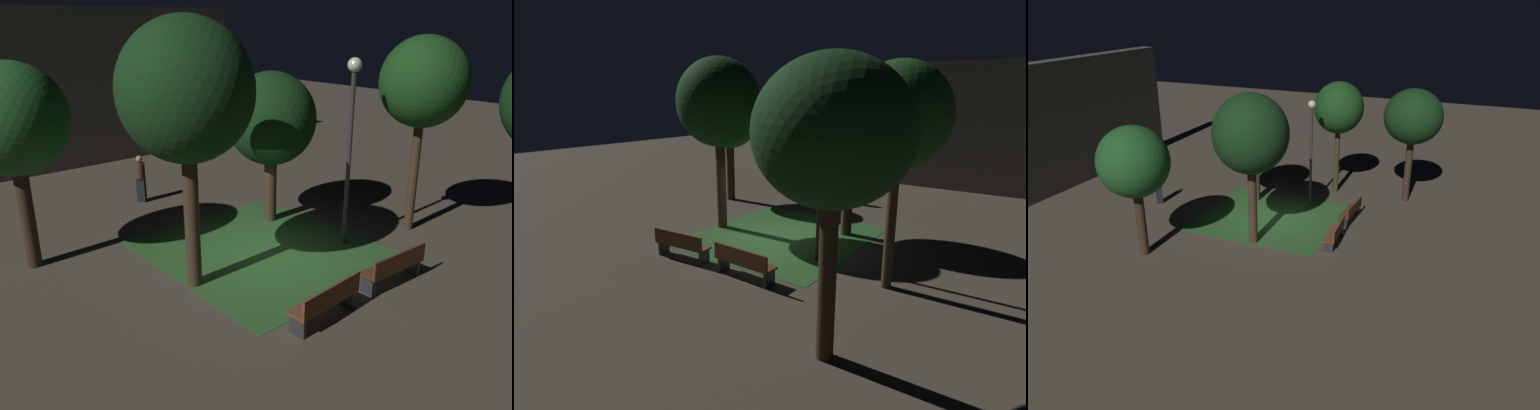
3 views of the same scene
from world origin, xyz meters
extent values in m
plane|color=#4C4438|center=(0.00, 0.00, 0.00)|extent=(60.00, 60.00, 0.00)
cube|color=#2D6028|center=(0.12, 0.35, 0.01)|extent=(5.35, 5.98, 0.01)
cube|color=brown|center=(-1.18, -3.04, 0.45)|extent=(1.83, 0.59, 0.06)
cube|color=brown|center=(-1.16, -3.25, 0.68)|extent=(1.80, 0.17, 0.40)
cube|color=#2D2D33|center=(-1.97, -3.09, 0.21)|extent=(0.10, 0.39, 0.42)
cube|color=#2D2D33|center=(-0.38, -2.99, 0.21)|extent=(0.10, 0.39, 0.42)
cube|color=#512D19|center=(1.18, -3.04, 0.45)|extent=(1.82, 0.57, 0.06)
cube|color=#512D19|center=(1.16, -3.25, 0.68)|extent=(1.80, 0.16, 0.40)
cube|color=#2D2D33|center=(0.38, -2.99, 0.21)|extent=(0.10, 0.39, 0.42)
cube|color=#2D2D33|center=(1.97, -3.08, 0.21)|extent=(0.10, 0.39, 0.42)
cylinder|color=#38281C|center=(-4.83, 3.41, 1.50)|extent=(0.36, 0.36, 3.00)
ellipsoid|color=#1E5623|center=(-4.83, 3.41, 3.72)|extent=(2.60, 2.60, 2.63)
cylinder|color=#423021|center=(-2.31, -0.03, 1.84)|extent=(0.35, 0.35, 3.68)
ellipsoid|color=#143816|center=(-2.31, -0.03, 4.48)|extent=(2.90, 2.90, 3.03)
cylinder|color=#423021|center=(1.78, 1.82, 1.21)|extent=(0.37, 0.37, 2.43)
ellipsoid|color=#143816|center=(1.78, 1.82, 3.15)|extent=(2.64, 2.64, 2.70)
cylinder|color=#423021|center=(4.40, -1.38, 1.81)|extent=(0.25, 0.25, 3.62)
ellipsoid|color=#194719|center=(4.40, -1.38, 4.27)|extent=(2.38, 2.38, 2.46)
cylinder|color=#333338|center=(2.11, -0.83, 2.33)|extent=(0.12, 0.12, 4.66)
sphere|color=#F2EDCC|center=(2.11, -0.83, 4.81)|extent=(0.36, 0.36, 0.36)
cube|color=black|center=(-0.39, 5.92, 0.42)|extent=(0.34, 0.34, 0.84)
cylinder|color=#4C2D2D|center=(-0.39, 5.92, 1.10)|extent=(0.32, 0.32, 0.52)
sphere|color=tan|center=(-0.39, 5.92, 1.50)|extent=(0.22, 0.22, 0.22)
cube|color=#4C4742|center=(1.29, 11.76, 3.17)|extent=(12.37, 0.80, 6.34)
camera|label=1|loc=(-8.20, -9.03, 5.88)|focal=35.83mm
camera|label=2|loc=(7.57, -10.93, 4.68)|focal=29.04mm
camera|label=3|loc=(-18.23, -8.09, 9.18)|focal=34.62mm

